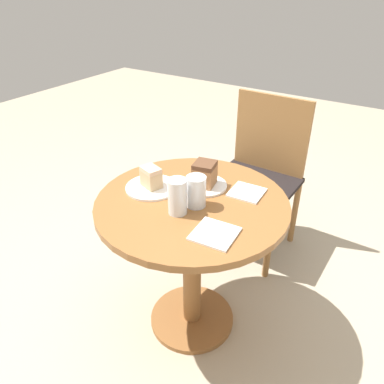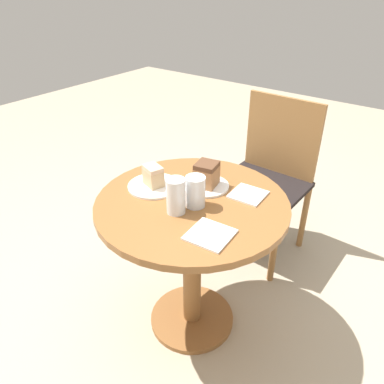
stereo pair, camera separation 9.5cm
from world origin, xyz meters
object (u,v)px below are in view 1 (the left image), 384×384
(cake_slice_far, at_px, (205,174))
(cake_slice_near, at_px, (151,177))
(glass_water, at_px, (177,198))
(plate_near, at_px, (152,187))
(chair, at_px, (259,173))
(glass_lemonade, at_px, (196,193))
(plate_far, at_px, (204,185))

(cake_slice_far, bearing_deg, cake_slice_near, -143.01)
(cake_slice_far, distance_m, glass_water, 0.23)
(cake_slice_near, distance_m, glass_water, 0.22)
(plate_near, distance_m, glass_water, 0.22)
(cake_slice_near, relative_size, cake_slice_far, 0.91)
(chair, height_order, glass_water, chair)
(cake_slice_far, bearing_deg, chair, 90.82)
(cake_slice_near, xyz_separation_m, glass_lemonade, (0.23, -0.01, 0.00))
(plate_far, bearing_deg, cake_slice_near, -143.01)
(plate_far, relative_size, cake_slice_near, 1.94)
(cake_slice_near, bearing_deg, plate_far, 36.99)
(plate_far, relative_size, cake_slice_far, 1.77)
(cake_slice_near, height_order, cake_slice_far, cake_slice_far)
(plate_near, xyz_separation_m, glass_water, (0.20, -0.09, 0.06))
(glass_lemonade, height_order, glass_water, glass_water)
(chair, bearing_deg, glass_lemonade, -84.54)
(glass_lemonade, bearing_deg, cake_slice_near, 177.54)
(chair, relative_size, plate_near, 4.10)
(plate_near, height_order, glass_water, glass_water)
(plate_near, height_order, cake_slice_near, cake_slice_near)
(chair, xyz_separation_m, glass_lemonade, (0.06, -0.78, 0.28))
(plate_far, distance_m, glass_water, 0.23)
(cake_slice_near, xyz_separation_m, glass_water, (0.20, -0.09, 0.01))
(plate_far, height_order, cake_slice_far, cake_slice_far)
(plate_far, bearing_deg, glass_lemonade, -71.25)
(cake_slice_near, bearing_deg, glass_water, -24.71)
(plate_near, distance_m, cake_slice_near, 0.05)
(cake_slice_near, bearing_deg, cake_slice_far, 36.99)
(cake_slice_far, relative_size, glass_water, 0.77)
(plate_near, relative_size, plate_far, 1.14)
(plate_far, height_order, cake_slice_near, cake_slice_near)
(plate_far, relative_size, glass_lemonade, 1.54)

